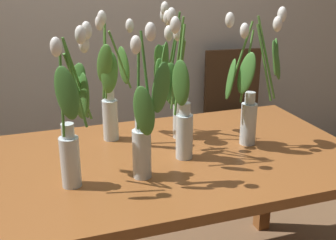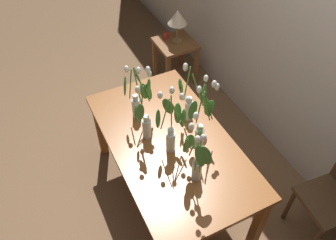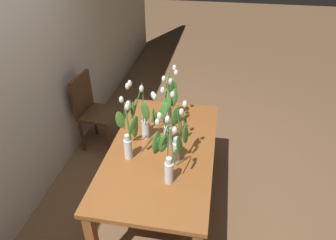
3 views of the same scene
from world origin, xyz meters
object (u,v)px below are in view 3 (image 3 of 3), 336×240
dining_table (162,157)px  tulip_vase_4 (128,137)px  tulip_vase_3 (142,119)px  tulip_vase_1 (179,143)px  tulip_vase_2 (167,156)px  tulip_vase_5 (165,123)px  tulip_vase_0 (170,103)px  dining_chair (92,108)px

dining_table → tulip_vase_4: tulip_vase_4 is taller
dining_table → tulip_vase_3: 0.38m
tulip_vase_3 → tulip_vase_1: bearing=-123.0°
tulip_vase_2 → tulip_vase_5: bearing=12.3°
tulip_vase_4 → tulip_vase_3: bearing=-9.0°
dining_table → tulip_vase_0: 0.51m
tulip_vase_0 → tulip_vase_3: tulip_vase_3 is taller
tulip_vase_2 → tulip_vase_3: bearing=33.3°
tulip_vase_2 → tulip_vase_4: (0.20, 0.35, -0.02)m
tulip_vase_5 → tulip_vase_1: bearing=-140.7°
tulip_vase_1 → tulip_vase_5: 0.23m
dining_chair → tulip_vase_1: bearing=-130.0°
tulip_vase_2 → tulip_vase_4: tulip_vase_4 is taller
tulip_vase_0 → tulip_vase_4: tulip_vase_0 is taller
dining_table → tulip_vase_5: (0.05, -0.02, 0.32)m
dining_table → tulip_vase_4: size_ratio=2.85×
tulip_vase_1 → dining_chair: 1.59m
tulip_vase_0 → tulip_vase_3: (-0.28, 0.20, -0.02)m
tulip_vase_4 → dining_chair: 1.35m
tulip_vase_1 → tulip_vase_5: size_ratio=0.96×
tulip_vase_0 → tulip_vase_1: bearing=-162.7°
tulip_vase_2 → dining_chair: 1.72m
tulip_vase_2 → tulip_vase_5: (0.41, 0.09, 0.00)m
dining_chair → tulip_vase_4: bearing=-142.8°
tulip_vase_2 → dining_table: bearing=16.9°
tulip_vase_3 → tulip_vase_5: 0.23m
tulip_vase_0 → tulip_vase_2: tulip_vase_0 is taller
tulip_vase_3 → dining_chair: tulip_vase_3 is taller
tulip_vase_3 → tulip_vase_4: bearing=171.0°
tulip_vase_4 → tulip_vase_5: size_ratio=0.96×
tulip_vase_3 → tulip_vase_4: (-0.27, 0.04, -0.00)m
dining_table → tulip_vase_2: (-0.35, -0.11, 0.32)m
tulip_vase_0 → tulip_vase_4: bearing=155.7°
dining_table → tulip_vase_4: bearing=122.5°
dining_table → tulip_vase_5: bearing=-18.4°
tulip_vase_1 → dining_chair: tulip_vase_1 is taller
tulip_vase_0 → tulip_vase_4: (-0.54, 0.24, -0.03)m
tulip_vase_1 → tulip_vase_3: 0.43m
dining_chair → dining_table: bearing=-130.5°
dining_table → tulip_vase_0: size_ratio=2.77×
tulip_vase_2 → dining_chair: (1.22, 1.12, -0.44)m
tulip_vase_0 → dining_chair: 1.22m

